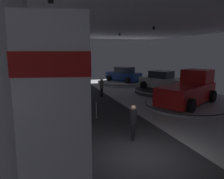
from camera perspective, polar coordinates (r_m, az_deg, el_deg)
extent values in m
cube|color=#B2B2B7|center=(8.63, 7.84, -17.14)|extent=(24.00, 44.00, 0.05)
cube|color=#2D2D33|center=(8.62, 7.84, -16.97)|extent=(4.40, 44.00, 0.01)
cube|color=silver|center=(7.85, 8.88, 22.04)|extent=(24.00, 44.00, 0.10)
cylinder|color=black|center=(12.84, -18.28, 15.91)|extent=(0.16, 0.16, 0.22)
cylinder|color=black|center=(19.14, -18.42, 13.82)|extent=(0.16, 0.16, 0.22)
cylinder|color=black|center=(14.57, 10.85, 15.47)|extent=(0.16, 0.16, 0.22)
cylinder|color=black|center=(20.03, 2.03, 14.12)|extent=(0.16, 0.16, 0.22)
cylinder|color=silver|center=(6.77, -25.52, -0.76)|extent=(1.32, 1.32, 5.50)
cube|color=white|center=(3.74, -14.06, -13.94)|extent=(1.19, 0.78, 4.11)
cube|color=red|center=(3.43, -15.00, 6.61)|extent=(1.22, 0.81, 0.36)
cylinder|color=#333338|center=(21.09, 12.91, -0.36)|extent=(5.09, 5.09, 0.35)
cylinder|color=white|center=(21.06, 12.92, 0.03)|extent=(5.19, 5.19, 0.05)
cube|color=silver|center=(20.96, 12.99, 1.75)|extent=(3.50, 4.56, 0.90)
cube|color=#2D3842|center=(20.95, 12.72, 3.82)|extent=(2.25, 2.40, 0.70)
cylinder|color=black|center=(21.17, 17.67, 0.87)|extent=(0.50, 0.71, 0.68)
cylinder|color=black|center=(19.44, 14.97, 0.22)|extent=(0.50, 0.71, 0.68)
cylinder|color=black|center=(22.60, 11.24, 1.71)|extent=(0.50, 0.71, 0.68)
cylinder|color=black|center=(20.98, 8.21, 1.17)|extent=(0.50, 0.71, 0.68)
sphere|color=white|center=(20.40, 18.65, 1.57)|extent=(0.18, 0.18, 0.18)
sphere|color=white|center=(19.52, 17.36, 1.28)|extent=(0.18, 0.18, 0.18)
cylinder|color=black|center=(12.29, -22.39, -5.96)|extent=(0.65, 0.62, 0.68)
sphere|color=white|center=(11.42, -22.19, -5.15)|extent=(0.18, 0.18, 0.18)
sphere|color=white|center=(10.79, -26.01, -6.30)|extent=(0.18, 0.18, 0.18)
cylinder|color=#B7B7BC|center=(25.23, -26.92, 0.48)|extent=(4.41, 4.41, 0.35)
cylinder|color=black|center=(25.21, -26.94, 0.80)|extent=(4.50, 4.50, 0.05)
cube|color=navy|center=(25.13, -27.06, 2.24)|extent=(4.39, 2.29, 0.90)
cube|color=#2D3842|center=(25.04, -26.85, 3.96)|extent=(2.07, 1.78, 0.70)
cylinder|color=black|center=(24.16, -23.68, 1.58)|extent=(0.70, 0.30, 0.68)
cylinder|color=black|center=(26.14, -23.84, 2.15)|extent=(0.70, 0.30, 0.68)
cylinder|color=#B7B7BC|center=(16.28, 18.67, -3.92)|extent=(5.56, 5.56, 0.23)
cylinder|color=black|center=(16.26, 18.68, -3.63)|extent=(5.68, 5.68, 0.05)
cube|color=red|center=(16.10, 18.84, -0.93)|extent=(5.66, 4.37, 1.20)
cube|color=red|center=(17.50, 21.34, 3.24)|extent=(2.40, 2.48, 1.00)
cube|color=#28333D|center=(17.03, 20.70, 3.11)|extent=(0.90, 1.58, 0.75)
cylinder|color=black|center=(18.30, 17.84, -0.65)|extent=(0.87, 0.65, 0.84)
cylinder|color=black|center=(17.46, 24.82, -1.61)|extent=(0.87, 0.65, 0.84)
cylinder|color=black|center=(15.09, 11.77, -2.59)|extent=(0.87, 0.65, 0.84)
cylinder|color=black|center=(14.05, 19.99, -3.94)|extent=(0.87, 0.65, 0.84)
cylinder|color=black|center=(19.93, -27.22, -0.55)|extent=(0.71, 0.41, 0.68)
cylinder|color=black|center=(17.98, -26.27, -1.52)|extent=(0.71, 0.41, 0.68)
sphere|color=white|center=(19.47, -25.26, 0.52)|extent=(0.18, 0.18, 0.18)
sphere|color=white|center=(18.51, -24.70, 0.11)|extent=(0.18, 0.18, 0.18)
cylinder|color=#B7B7BC|center=(26.25, 2.95, 1.85)|extent=(6.00, 6.00, 0.31)
cylinder|color=black|center=(26.23, 2.96, 2.11)|extent=(6.12, 6.12, 0.05)
cube|color=navy|center=(26.15, 2.97, 3.50)|extent=(3.60, 4.55, 0.90)
cube|color=#2D3842|center=(25.98, 3.24, 5.11)|extent=(2.28, 2.42, 0.70)
cylinder|color=black|center=(26.38, -0.82, 2.98)|extent=(0.52, 0.70, 0.68)
cylinder|color=black|center=(27.85, 2.02, 3.35)|extent=(0.52, 0.70, 0.68)
cylinder|color=black|center=(24.52, 4.04, 2.42)|extent=(0.52, 0.70, 0.68)
cylinder|color=black|center=(26.10, 6.78, 2.83)|extent=(0.52, 0.70, 0.68)
sphere|color=white|center=(27.13, -1.05, 3.99)|extent=(0.18, 0.18, 0.18)
sphere|color=white|center=(27.85, 0.36, 4.15)|extent=(0.18, 0.18, 0.18)
cylinder|color=black|center=(18.82, -2.58, -0.67)|extent=(0.14, 0.14, 0.80)
cylinder|color=black|center=(18.67, -2.83, -0.76)|extent=(0.14, 0.14, 0.80)
cylinder|color=#6B665B|center=(18.63, -2.72, 1.28)|extent=(0.32, 0.32, 0.62)
sphere|color=#99755B|center=(18.57, -2.73, 2.56)|extent=(0.22, 0.22, 0.22)
cylinder|color=black|center=(9.95, 5.57, -10.62)|extent=(0.14, 0.14, 0.80)
cylinder|color=black|center=(9.78, 5.38, -10.98)|extent=(0.14, 0.14, 0.80)
cylinder|color=black|center=(9.65, 5.54, -7.13)|extent=(0.32, 0.32, 0.62)
sphere|color=tan|center=(9.53, 5.59, -4.72)|extent=(0.22, 0.22, 0.22)
cylinder|color=#333338|center=(12.79, -4.07, -7.63)|extent=(0.28, 0.28, 0.04)
cylinder|color=#B2B2B7|center=(12.66, -4.10, -5.65)|extent=(0.07, 0.07, 0.96)
sphere|color=#B2B2B7|center=(12.54, -4.13, -3.54)|extent=(0.10, 0.10, 0.10)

